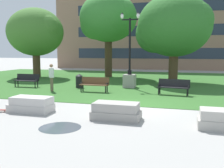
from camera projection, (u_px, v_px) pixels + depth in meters
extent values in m
plane|color=#A3A09B|center=(134.00, 107.00, 11.99)|extent=(140.00, 140.00, 0.00)
cube|color=#336628|center=(157.00, 82.00, 21.53)|extent=(40.00, 20.00, 0.02)
cube|color=#BCB7B2|center=(31.00, 108.00, 11.00)|extent=(1.80, 0.90, 0.32)
cube|color=beige|center=(32.00, 100.00, 10.95)|extent=(1.66, 0.83, 0.32)
cube|color=#9E9991|center=(116.00, 115.00, 9.75)|extent=(1.80, 0.90, 0.32)
cube|color=#A6A098|center=(116.00, 107.00, 9.72)|extent=(1.66, 0.83, 0.32)
cube|color=maroon|center=(9.00, 109.00, 10.97)|extent=(0.17, 0.23, 0.06)
cylinder|color=silver|center=(5.00, 111.00, 11.08)|extent=(0.06, 0.04, 0.06)
cylinder|color=silver|center=(3.00, 112.00, 10.86)|extent=(0.06, 0.04, 0.06)
cylinder|color=#47515B|center=(60.00, 128.00, 8.73)|extent=(1.41, 1.41, 0.01)
cube|color=black|center=(173.00, 88.00, 14.95)|extent=(1.84, 0.66, 0.05)
cube|color=black|center=(174.00, 83.00, 15.15)|extent=(1.80, 0.35, 0.46)
cube|color=black|center=(159.00, 85.00, 15.26)|extent=(0.11, 0.40, 0.04)
cube|color=black|center=(188.00, 86.00, 14.61)|extent=(0.11, 0.40, 0.04)
cylinder|color=black|center=(159.00, 91.00, 15.15)|extent=(0.07, 0.07, 0.41)
cylinder|color=black|center=(187.00, 93.00, 14.53)|extent=(0.07, 0.07, 0.41)
cylinder|color=black|center=(160.00, 90.00, 15.44)|extent=(0.07, 0.07, 0.41)
cylinder|color=black|center=(188.00, 92.00, 14.82)|extent=(0.07, 0.07, 0.41)
cube|color=brown|center=(94.00, 85.00, 16.10)|extent=(1.80, 0.46, 0.05)
cube|color=brown|center=(95.00, 81.00, 16.31)|extent=(1.80, 0.14, 0.46)
cube|color=black|center=(81.00, 83.00, 16.32)|extent=(0.06, 0.40, 0.04)
cube|color=black|center=(107.00, 83.00, 15.85)|extent=(0.06, 0.40, 0.04)
cylinder|color=black|center=(81.00, 88.00, 16.20)|extent=(0.07, 0.07, 0.41)
cylinder|color=black|center=(106.00, 90.00, 15.75)|extent=(0.07, 0.07, 0.41)
cylinder|color=black|center=(83.00, 88.00, 16.50)|extent=(0.07, 0.07, 0.41)
cylinder|color=black|center=(107.00, 89.00, 16.06)|extent=(0.07, 0.07, 0.41)
cube|color=black|center=(26.00, 81.00, 18.30)|extent=(1.80, 0.46, 0.05)
cube|color=black|center=(28.00, 77.00, 18.51)|extent=(1.80, 0.14, 0.46)
cube|color=black|center=(16.00, 79.00, 18.52)|extent=(0.06, 0.40, 0.04)
cube|color=black|center=(37.00, 79.00, 18.05)|extent=(0.06, 0.40, 0.04)
cylinder|color=black|center=(15.00, 84.00, 18.40)|extent=(0.07, 0.07, 0.41)
cylinder|color=black|center=(35.00, 85.00, 17.95)|extent=(0.07, 0.07, 0.41)
cylinder|color=black|center=(18.00, 83.00, 18.70)|extent=(0.07, 0.07, 0.41)
cylinder|color=black|center=(38.00, 84.00, 18.26)|extent=(0.07, 0.07, 0.41)
cube|color=gray|center=(129.00, 81.00, 18.15)|extent=(0.80, 0.80, 0.90)
cylinder|color=black|center=(130.00, 72.00, 18.07)|extent=(0.28, 0.28, 0.30)
cylinder|color=black|center=(130.00, 47.00, 17.85)|extent=(0.14, 0.14, 3.81)
cube|color=black|center=(130.00, 20.00, 17.62)|extent=(1.10, 0.08, 0.08)
ellipsoid|color=white|center=(122.00, 16.00, 17.74)|extent=(0.22, 0.22, 0.36)
cone|color=black|center=(122.00, 13.00, 17.72)|extent=(0.20, 0.20, 0.13)
ellipsoid|color=white|center=(138.00, 16.00, 17.45)|extent=(0.22, 0.22, 0.36)
cone|color=black|center=(138.00, 13.00, 17.42)|extent=(0.20, 0.20, 0.13)
cylinder|color=#4C3823|center=(173.00, 64.00, 20.63)|extent=(0.72, 0.72, 2.91)
ellipsoid|color=#2D6B28|center=(174.00, 25.00, 20.25)|extent=(5.69, 5.69, 4.84)
sphere|color=#2D6B28|center=(155.00, 34.00, 21.28)|extent=(3.13, 3.13, 3.13)
sphere|color=#2D6B28|center=(194.00, 20.00, 19.29)|extent=(2.85, 2.85, 2.85)
cylinder|color=#42301E|center=(108.00, 55.00, 25.47)|extent=(0.71, 0.71, 4.18)
ellipsoid|color=#387F33|center=(108.00, 18.00, 25.02)|extent=(5.49, 5.49, 4.66)
sphere|color=#387F33|center=(95.00, 24.00, 26.02)|extent=(3.02, 3.02, 3.02)
sphere|color=#387F33|center=(121.00, 13.00, 24.09)|extent=(2.74, 2.74, 2.74)
cylinder|color=#4C3823|center=(37.00, 62.00, 25.06)|extent=(0.70, 0.70, 2.83)
ellipsoid|color=#42752D|center=(35.00, 32.00, 24.70)|extent=(5.27, 5.27, 4.48)
sphere|color=#42752D|center=(26.00, 38.00, 25.65)|extent=(2.90, 2.90, 2.90)
sphere|color=#42752D|center=(45.00, 28.00, 23.80)|extent=(2.63, 2.63, 2.63)
cylinder|color=black|center=(79.00, 82.00, 17.99)|extent=(0.48, 0.48, 0.80)
cone|color=black|center=(79.00, 75.00, 17.93)|extent=(0.49, 0.49, 0.16)
cylinder|color=brown|center=(52.00, 85.00, 16.37)|extent=(0.15, 0.15, 0.86)
cylinder|color=brown|center=(51.00, 84.00, 16.55)|extent=(0.15, 0.15, 0.86)
cube|color=white|center=(51.00, 73.00, 16.37)|extent=(0.44, 0.46, 0.60)
cylinder|color=white|center=(52.00, 73.00, 16.15)|extent=(0.16, 0.17, 0.56)
cylinder|color=white|center=(50.00, 72.00, 16.58)|extent=(0.16, 0.17, 0.56)
sphere|color=#9E7051|center=(51.00, 66.00, 16.31)|extent=(0.22, 0.22, 0.22)
cube|color=#8E6B56|center=(152.00, 19.00, 35.18)|extent=(27.82, 1.00, 13.46)
cube|color=#232D3D|center=(151.00, 53.00, 35.26)|extent=(20.87, 0.03, 1.40)
cube|color=#232D3D|center=(151.00, 31.00, 34.88)|extent=(20.87, 0.03, 1.40)
cube|color=#232D3D|center=(152.00, 8.00, 34.50)|extent=(20.87, 0.03, 1.40)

